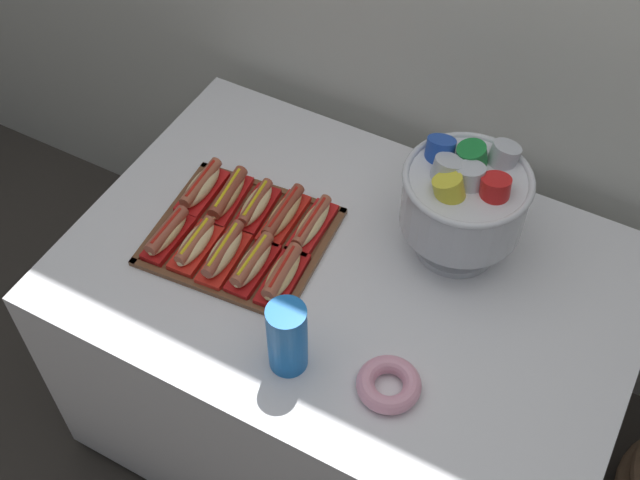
# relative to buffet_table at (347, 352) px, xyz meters

# --- Properties ---
(ground_plane) EXTENTS (10.00, 10.00, 0.00)m
(ground_plane) POSITION_rel_buffet_table_xyz_m (0.00, 0.00, -0.39)
(ground_plane) COLOR #38332D
(buffet_table) EXTENTS (1.32, 0.89, 0.75)m
(buffet_table) POSITION_rel_buffet_table_xyz_m (0.00, 0.00, 0.00)
(buffet_table) COLOR silver
(buffet_table) RESTS_ON ground_plane
(serving_tray) EXTENTS (0.43, 0.39, 0.01)m
(serving_tray) POSITION_rel_buffet_table_xyz_m (-0.28, -0.04, 0.36)
(serving_tray) COLOR brown
(serving_tray) RESTS_ON buffet_table
(hot_dog_0) EXTENTS (0.06, 0.16, 0.06)m
(hot_dog_0) POSITION_rel_buffet_table_xyz_m (-0.42, -0.13, 0.39)
(hot_dog_0) COLOR #B21414
(hot_dog_0) RESTS_ON serving_tray
(hot_dog_1) EXTENTS (0.07, 0.16, 0.06)m
(hot_dog_1) POSITION_rel_buffet_table_xyz_m (-0.35, -0.12, 0.39)
(hot_dog_1) COLOR red
(hot_dog_1) RESTS_ON serving_tray
(hot_dog_2) EXTENTS (0.08, 0.18, 0.06)m
(hot_dog_2) POSITION_rel_buffet_table_xyz_m (-0.27, -0.12, 0.39)
(hot_dog_2) COLOR red
(hot_dog_2) RESTS_ON serving_tray
(hot_dog_3) EXTENTS (0.07, 0.17, 0.06)m
(hot_dog_3) POSITION_rel_buffet_table_xyz_m (-0.20, -0.11, 0.39)
(hot_dog_3) COLOR #B21414
(hot_dog_3) RESTS_ON serving_tray
(hot_dog_4) EXTENTS (0.08, 0.18, 0.06)m
(hot_dog_4) POSITION_rel_buffet_table_xyz_m (-0.12, -0.11, 0.39)
(hot_dog_4) COLOR #B21414
(hot_dog_4) RESTS_ON serving_tray
(hot_dog_5) EXTENTS (0.08, 0.17, 0.06)m
(hot_dog_5) POSITION_rel_buffet_table_xyz_m (-0.43, 0.03, 0.39)
(hot_dog_5) COLOR red
(hot_dog_5) RESTS_ON serving_tray
(hot_dog_6) EXTENTS (0.08, 0.18, 0.06)m
(hot_dog_6) POSITION_rel_buffet_table_xyz_m (-0.36, 0.04, 0.39)
(hot_dog_6) COLOR red
(hot_dog_6) RESTS_ON serving_tray
(hot_dog_7) EXTENTS (0.08, 0.17, 0.06)m
(hot_dog_7) POSITION_rel_buffet_table_xyz_m (-0.28, 0.05, 0.39)
(hot_dog_7) COLOR #B21414
(hot_dog_7) RESTS_ON serving_tray
(hot_dog_8) EXTENTS (0.07, 0.18, 0.06)m
(hot_dog_8) POSITION_rel_buffet_table_xyz_m (-0.21, 0.05, 0.39)
(hot_dog_8) COLOR red
(hot_dog_8) RESTS_ON serving_tray
(hot_dog_9) EXTENTS (0.07, 0.18, 0.06)m
(hot_dog_9) POSITION_rel_buffet_table_xyz_m (-0.13, 0.06, 0.39)
(hot_dog_9) COLOR red
(hot_dog_9) RESTS_ON serving_tray
(punch_bowl) EXTENTS (0.29, 0.29, 0.28)m
(punch_bowl) POSITION_rel_buffet_table_xyz_m (0.18, 0.19, 0.52)
(punch_bowl) COLOR silver
(punch_bowl) RESTS_ON buffet_table
(cup_stack) EXTENTS (0.08, 0.08, 0.19)m
(cup_stack) POSITION_rel_buffet_table_xyz_m (-0.01, -0.28, 0.45)
(cup_stack) COLOR blue
(cup_stack) RESTS_ON buffet_table
(donut) EXTENTS (0.14, 0.14, 0.04)m
(donut) POSITION_rel_buffet_table_xyz_m (0.21, -0.24, 0.37)
(donut) COLOR pink
(donut) RESTS_ON buffet_table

